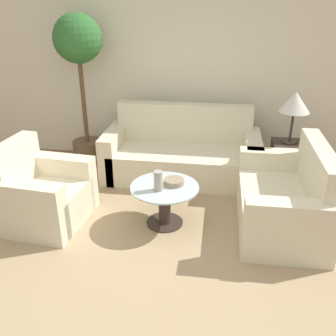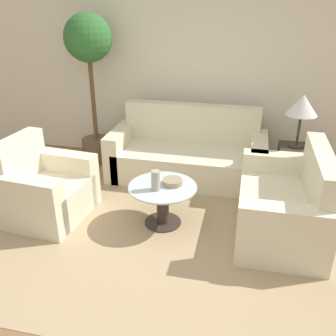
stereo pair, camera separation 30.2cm
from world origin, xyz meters
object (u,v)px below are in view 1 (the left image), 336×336
coffee_table (165,200)px  vase (158,181)px  loveseat (288,202)px  bowl (174,182)px  table_lamp (295,103)px  armchair (41,196)px  sofa_main (182,155)px  potted_plant (80,64)px

coffee_table → vase: vase is taller
loveseat → coffee_table: 1.30m
loveseat → bowl: loveseat is taller
loveseat → table_lamp: size_ratio=2.20×
coffee_table → vase: (-0.05, -0.09, 0.27)m
armchair → bowl: 1.46m
vase → sofa_main: bearing=85.8°
sofa_main → coffee_table: size_ratio=2.83×
sofa_main → armchair: (-1.39, -1.35, 0.00)m
loveseat → coffee_table: size_ratio=1.95×
armchair → coffee_table: size_ratio=1.35×
loveseat → armchair: bearing=-84.9°
armchair → vase: (1.29, 0.02, 0.27)m
table_lamp → vase: (-1.45, -1.20, -0.54)m
table_lamp → potted_plant: (-2.76, 0.33, 0.34)m
sofa_main → potted_plant: 1.82m
armchair → coffee_table: (1.34, 0.11, -0.00)m
bowl → coffee_table: bearing=-146.5°
potted_plant → bowl: 2.22m
coffee_table → vase: size_ratio=3.41×
sofa_main → table_lamp: size_ratio=3.19×
potted_plant → bowl: bearing=-43.7°
sofa_main → bowl: sofa_main is taller
coffee_table → table_lamp: table_lamp is taller
table_lamp → bowl: table_lamp is taller
potted_plant → bowl: potted_plant is taller
potted_plant → vase: (1.30, -1.54, -0.88)m
loveseat → bowl: (-1.20, -0.08, 0.19)m
vase → coffee_table: bearing=61.6°
potted_plant → coffee_table: bearing=-46.8°
bowl → sofa_main: bearing=92.1°
sofa_main → table_lamp: 1.58m
vase → bowl: bearing=47.2°
sofa_main → loveseat: (1.24, -1.10, 0.00)m
sofa_main → table_lamp: table_lamp is taller
coffee_table → bowl: bowl is taller
armchair → potted_plant: potted_plant is taller
armchair → coffee_table: 1.35m
armchair → bowl: size_ratio=4.65×
coffee_table → loveseat: bearing=6.4°
sofa_main → loveseat: bearing=-41.5°
armchair → bowl: (1.43, 0.17, 0.19)m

